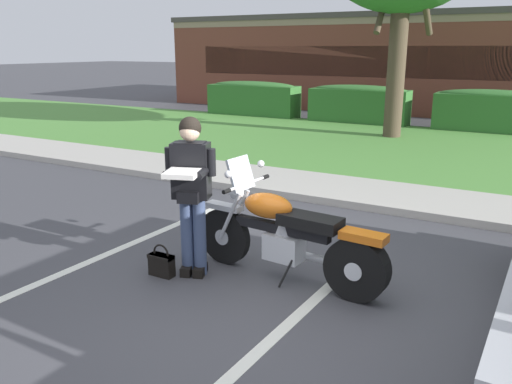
{
  "coord_description": "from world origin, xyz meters",
  "views": [
    {
      "loc": [
        2.13,
        -3.87,
        2.37
      ],
      "look_at": [
        -0.5,
        0.88,
        0.85
      ],
      "focal_mm": 36.19,
      "sensor_mm": 36.0,
      "label": 1
    }
  ],
  "objects_px": {
    "hedge_center_right": "(490,110)",
    "hedge_center_left": "(359,104)",
    "motorcycle": "(293,237)",
    "rider_person": "(191,184)",
    "handbag": "(161,263)",
    "hedge_left": "(253,98)",
    "brick_building": "(449,62)"
  },
  "relations": [
    {
      "from": "hedge_left",
      "to": "motorcycle",
      "type": "bearing_deg",
      "value": -58.98
    },
    {
      "from": "handbag",
      "to": "hedge_center_left",
      "type": "distance_m",
      "value": 12.36
    },
    {
      "from": "handbag",
      "to": "hedge_center_left",
      "type": "bearing_deg",
      "value": 98.56
    },
    {
      "from": "rider_person",
      "to": "brick_building",
      "type": "relative_size",
      "value": 0.08
    },
    {
      "from": "hedge_left",
      "to": "hedge_center_right",
      "type": "bearing_deg",
      "value": 0.0
    },
    {
      "from": "rider_person",
      "to": "hedge_left",
      "type": "distance_m",
      "value": 13.43
    },
    {
      "from": "motorcycle",
      "to": "hedge_left",
      "type": "relative_size",
      "value": 0.67
    },
    {
      "from": "hedge_center_left",
      "to": "rider_person",
      "type": "bearing_deg",
      "value": -79.99
    },
    {
      "from": "handbag",
      "to": "brick_building",
      "type": "relative_size",
      "value": 0.02
    },
    {
      "from": "rider_person",
      "to": "handbag",
      "type": "distance_m",
      "value": 0.93
    },
    {
      "from": "motorcycle",
      "to": "handbag",
      "type": "relative_size",
      "value": 6.23
    },
    {
      "from": "hedge_left",
      "to": "hedge_center_left",
      "type": "relative_size",
      "value": 1.05
    },
    {
      "from": "motorcycle",
      "to": "hedge_center_right",
      "type": "xyz_separation_m",
      "value": [
        0.77,
        11.65,
        0.16
      ]
    },
    {
      "from": "handbag",
      "to": "hedge_center_left",
      "type": "height_order",
      "value": "hedge_center_left"
    },
    {
      "from": "rider_person",
      "to": "hedge_center_left",
      "type": "height_order",
      "value": "rider_person"
    },
    {
      "from": "brick_building",
      "to": "rider_person",
      "type": "bearing_deg",
      "value": -88.26
    },
    {
      "from": "hedge_center_left",
      "to": "hedge_center_right",
      "type": "xyz_separation_m",
      "value": [
        3.89,
        0.0,
        0.0
      ]
    },
    {
      "from": "handbag",
      "to": "hedge_left",
      "type": "relative_size",
      "value": 0.11
    },
    {
      "from": "brick_building",
      "to": "handbag",
      "type": "bearing_deg",
      "value": -89.11
    },
    {
      "from": "rider_person",
      "to": "handbag",
      "type": "xyz_separation_m",
      "value": [
        -0.28,
        -0.2,
        -0.86
      ]
    },
    {
      "from": "motorcycle",
      "to": "hedge_center_left",
      "type": "height_order",
      "value": "motorcycle"
    },
    {
      "from": "motorcycle",
      "to": "hedge_left",
      "type": "height_order",
      "value": "motorcycle"
    },
    {
      "from": "motorcycle",
      "to": "handbag",
      "type": "height_order",
      "value": "motorcycle"
    },
    {
      "from": "hedge_center_right",
      "to": "hedge_center_left",
      "type": "bearing_deg",
      "value": -180.0
    },
    {
      "from": "hedge_left",
      "to": "hedge_center_right",
      "type": "distance_m",
      "value": 7.77
    },
    {
      "from": "hedge_center_left",
      "to": "handbag",
      "type": "bearing_deg",
      "value": -81.44
    },
    {
      "from": "motorcycle",
      "to": "hedge_center_left",
      "type": "distance_m",
      "value": 12.06
    },
    {
      "from": "hedge_left",
      "to": "brick_building",
      "type": "relative_size",
      "value": 0.15
    },
    {
      "from": "motorcycle",
      "to": "hedge_left",
      "type": "distance_m",
      "value": 13.59
    },
    {
      "from": "hedge_left",
      "to": "brick_building",
      "type": "bearing_deg",
      "value": 51.91
    },
    {
      "from": "rider_person",
      "to": "handbag",
      "type": "height_order",
      "value": "rider_person"
    },
    {
      "from": "motorcycle",
      "to": "hedge_center_left",
      "type": "bearing_deg",
      "value": 104.99
    }
  ]
}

